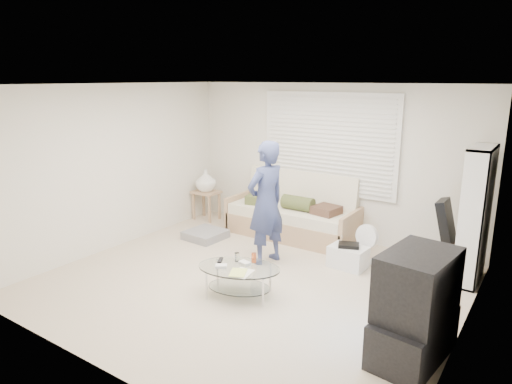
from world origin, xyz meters
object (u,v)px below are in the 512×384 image
Objects in this scene: bookshelf at (475,216)px; tv_unit at (415,308)px; futon_sofa at (293,216)px; coffee_table at (239,272)px.

bookshelf reaches higher than tv_unit.
futon_sofa reaches higher than coffee_table.
coffee_table is at bearing 177.09° from tv_unit.
tv_unit is at bearing -93.36° from bookshelf.
futon_sofa is 2.81m from bookshelf.
bookshelf is 1.67× the size of tv_unit.
coffee_table is (-2.22, -2.03, -0.58)m from bookshelf.
coffee_table is (-2.10, 0.11, -0.21)m from tv_unit.
futon_sofa is at bearing 175.37° from bookshelf.
tv_unit is (-0.13, -2.13, -0.37)m from bookshelf.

